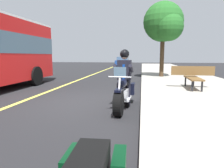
% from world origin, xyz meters
% --- Properties ---
extents(ground_plane, '(80.00, 80.00, 0.00)m').
position_xyz_m(ground_plane, '(0.00, 0.00, 0.00)').
color(ground_plane, black).
extents(lane_center_stripe, '(60.00, 0.16, 0.01)m').
position_xyz_m(lane_center_stripe, '(0.00, -2.00, 0.01)').
color(lane_center_stripe, '#E5DB4C').
rests_on(lane_center_stripe, ground_plane).
extents(motorcycle_main, '(2.22, 0.65, 1.26)m').
position_xyz_m(motorcycle_main, '(0.43, 1.48, 0.45)').
color(motorcycle_main, black).
rests_on(motorcycle_main, ground_plane).
extents(rider_main, '(0.64, 0.57, 1.74)m').
position_xyz_m(rider_main, '(0.24, 1.49, 1.04)').
color(rider_main, black).
rests_on(rider_main, ground_plane).
extents(car_silver, '(4.60, 1.92, 1.40)m').
position_xyz_m(car_silver, '(-23.39, -0.87, 0.69)').
color(car_silver, navy).
rests_on(car_silver, ground_plane).
extents(bench_sidewalk, '(1.82, 1.80, 0.95)m').
position_xyz_m(bench_sidewalk, '(-2.72, 4.20, 0.71)').
color(bench_sidewalk, brown).
rests_on(bench_sidewalk, sidewalk_curb).
extents(street_tree_curbside, '(2.80, 2.60, 4.91)m').
position_xyz_m(street_tree_curbside, '(-7.38, 3.41, 3.64)').
color(street_tree_curbside, '#42301E').
rests_on(street_tree_curbside, sidewalk_curb).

